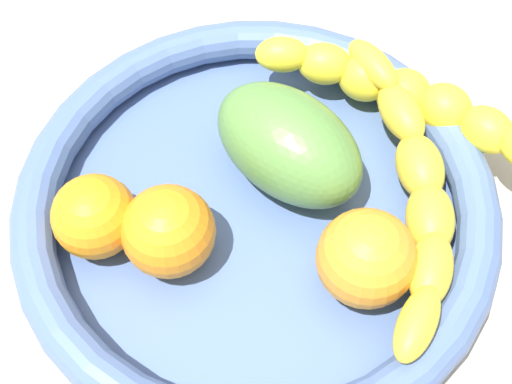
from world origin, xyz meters
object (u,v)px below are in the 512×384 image
Objects in this scene: banana_draped_left at (414,187)px; banana_draped_right at (402,95)px; mango_green at (288,144)px; orange_front at (366,258)px; fruit_bowl at (256,208)px; orange_mid_left at (95,217)px; orange_mid_right at (169,231)px.

banana_draped_right is at bearing -17.12° from banana_draped_left.
banana_draped_left is 9.46cm from mango_green.
banana_draped_left is 2.14× the size of mango_green.
orange_front is (-4.38, 5.44, 0.36)cm from banana_draped_left.
orange_mid_left is at bearing 83.33° from fruit_bowl.
orange_mid_right reaches higher than banana_draped_left.
fruit_bowl is 11.52cm from orange_mid_left.
banana_draped_left is 17.52cm from orange_mid_right.
banana_draped_right is at bearing -76.93° from mango_green.
mango_green is (5.67, 7.55, 0.66)cm from banana_draped_left.
orange_mid_right is (1.44, 17.46, 0.23)cm from banana_draped_left.
banana_draped_right is 14.69cm from orange_front.
banana_draped_left is 8.37cm from banana_draped_right.
banana_draped_right reaches higher than fruit_bowl.
fruit_bowl is 5.25cm from mango_green.
mango_green is (4.23, -9.92, 0.43)cm from orange_mid_right.
orange_front reaches higher than orange_mid_left.
banana_draped_right is 2.71× the size of orange_front.
orange_front reaches higher than banana_draped_right.
banana_draped_left is at bearing 162.88° from banana_draped_right.
banana_draped_right is at bearing -81.14° from orange_mid_left.
mango_green is at bearing -84.11° from orange_mid_left.
banana_draped_right is 24.82cm from orange_mid_left.
orange_mid_right is at bearing 64.18° from orange_front.
orange_front is at bearing -117.23° from orange_mid_left.
mango_green reaches higher than fruit_bowl.
orange_front is at bearing 147.43° from banana_draped_right.
banana_draped_right is at bearing -32.57° from orange_front.
orange_mid_right is (-1.42, 6.62, 2.54)cm from fruit_bowl.
banana_draped_left is at bearing -94.71° from orange_mid_right.
banana_draped_left is 4.37× the size of orange_mid_left.
banana_draped_right reaches higher than banana_draped_left.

